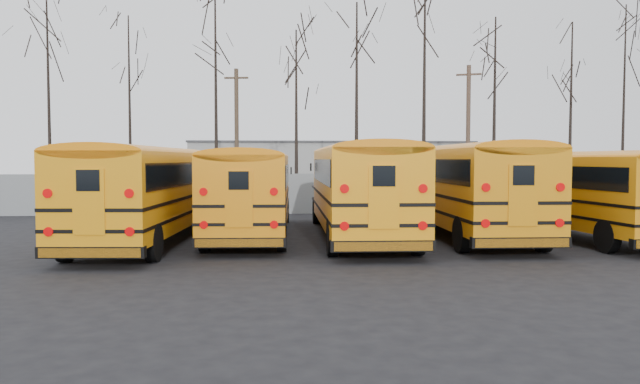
{
  "coord_description": "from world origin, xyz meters",
  "views": [
    {
      "loc": [
        -3.41,
        -18.92,
        2.71
      ],
      "look_at": [
        -1.48,
        2.14,
        1.6
      ],
      "focal_mm": 35.0,
      "sensor_mm": 36.0,
      "label": 1
    }
  ],
  "objects": [
    {
      "name": "ground",
      "position": [
        0.0,
        0.0,
        0.0
      ],
      "size": [
        120.0,
        120.0,
        0.0
      ],
      "primitive_type": "plane",
      "color": "black",
      "rests_on": "ground"
    },
    {
      "name": "fence",
      "position": [
        0.0,
        12.0,
        1.0
      ],
      "size": [
        40.0,
        0.04,
        2.0
      ],
      "primitive_type": "cube",
      "color": "gray",
      "rests_on": "ground"
    },
    {
      "name": "distant_building",
      "position": [
        2.0,
        32.0,
        2.0
      ],
      "size": [
        22.0,
        8.0,
        4.0
      ],
      "primitive_type": "cube",
      "color": "#9C9B97",
      "rests_on": "ground"
    },
    {
      "name": "bus_a",
      "position": [
        -7.14,
        1.43,
        1.86
      ],
      "size": [
        3.57,
        11.53,
        3.18
      ],
      "rotation": [
        0.0,
        0.0,
        -0.09
      ],
      "color": "black",
      "rests_on": "ground"
    },
    {
      "name": "bus_b",
      "position": [
        -3.82,
        2.86,
        1.81
      ],
      "size": [
        3.08,
        11.13,
        3.09
      ],
      "rotation": [
        0.0,
        0.0,
        -0.05
      ],
      "color": "black",
      "rests_on": "ground"
    },
    {
      "name": "bus_c",
      "position": [
        -0.15,
        1.97,
        1.93
      ],
      "size": [
        3.12,
        11.86,
        3.29
      ],
      "rotation": [
        0.0,
        0.0,
        -0.04
      ],
      "color": "black",
      "rests_on": "ground"
    },
    {
      "name": "bus_d",
      "position": [
        3.65,
        2.29,
        1.93
      ],
      "size": [
        3.08,
        11.87,
        3.3
      ],
      "rotation": [
        0.0,
        0.0,
        -0.03
      ],
      "color": "black",
      "rests_on": "ground"
    },
    {
      "name": "bus_e",
      "position": [
        7.37,
        1.63,
        1.77
      ],
      "size": [
        3.17,
        10.96,
        3.03
      ],
      "rotation": [
        0.0,
        0.0,
        0.06
      ],
      "color": "black",
      "rests_on": "ground"
    },
    {
      "name": "utility_pole_left",
      "position": [
        -4.96,
        18.58,
        4.15
      ],
      "size": [
        1.43,
        0.35,
        8.07
      ],
      "rotation": [
        0.0,
        0.0,
        -0.17
      ],
      "color": "#4B3A2A",
      "rests_on": "ground"
    },
    {
      "name": "utility_pole_right",
      "position": [
        8.94,
        17.86,
        4.3
      ],
      "size": [
        1.41,
        0.69,
        8.37
      ],
      "rotation": [
        0.0,
        0.0,
        -0.4
      ],
      "color": "brown",
      "rests_on": "ground"
    },
    {
      "name": "tree_1",
      "position": [
        -15.06,
        16.54,
        6.3
      ],
      "size": [
        0.26,
        0.26,
        12.6
      ],
      "primitive_type": "cone",
      "color": "black",
      "rests_on": "ground"
    },
    {
      "name": "tree_2",
      "position": [
        -10.93,
        17.45,
        5.41
      ],
      "size": [
        0.26,
        0.26,
        10.81
      ],
      "primitive_type": "cone",
      "color": "black",
      "rests_on": "ground"
    },
    {
      "name": "tree_3",
      "position": [
        -6.01,
        16.46,
        6.41
      ],
      "size": [
        0.26,
        0.26,
        12.82
      ],
      "primitive_type": "cone",
      "color": "black",
      "rests_on": "ground"
    },
    {
      "name": "tree_4",
      "position": [
        -1.66,
        13.76,
        4.71
      ],
      "size": [
        0.26,
        0.26,
        9.43
      ],
      "primitive_type": "cone",
      "color": "black",
      "rests_on": "ground"
    },
    {
      "name": "tree_5",
      "position": [
        1.73,
        15.16,
        5.63
      ],
      "size": [
        0.26,
        0.26,
        11.27
      ],
      "primitive_type": "cone",
      "color": "black",
      "rests_on": "ground"
    },
    {
      "name": "tree_6",
      "position": [
        5.48,
        15.06,
        6.46
      ],
      "size": [
        0.26,
        0.26,
        12.92
      ],
      "primitive_type": "cone",
      "color": "black",
      "rests_on": "ground"
    },
    {
      "name": "tree_7",
      "position": [
        10.55,
        17.83,
        5.63
      ],
      "size": [
        0.26,
        0.26,
        11.26
      ],
      "primitive_type": "cone",
      "color": "black",
      "rests_on": "ground"
    },
    {
      "name": "tree_8",
      "position": [
        15.17,
        17.44,
        5.49
      ],
      "size": [
        0.26,
        0.26,
        10.97
      ],
      "primitive_type": "cone",
      "color": "black",
      "rests_on": "ground"
    },
    {
      "name": "tree_9",
      "position": [
        18.78,
        17.86,
        6.09
      ],
      "size": [
        0.26,
        0.26,
        12.18
      ],
      "primitive_type": "cone",
      "color": "black",
      "rests_on": "ground"
    }
  ]
}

